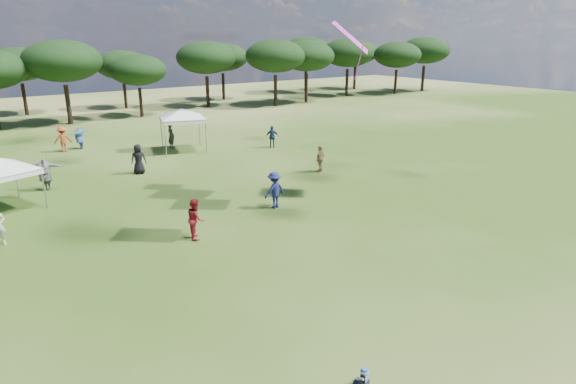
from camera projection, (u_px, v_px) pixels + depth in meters
name	position (u px, v px, depth m)	size (l,w,h in m)	color
tree_line	(45.00, 63.00, 45.39)	(108.78, 17.63, 7.77)	black
tent_right	(182.00, 111.00, 33.39)	(5.65, 5.65, 3.31)	gray
toddler	(364.00, 378.00, 11.22)	(0.35, 0.38, 0.46)	black
festival_crowd	(64.00, 173.00, 25.77)	(30.44, 21.13, 1.83)	silver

